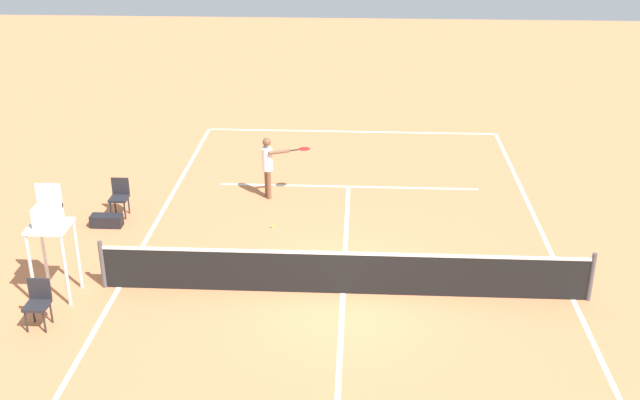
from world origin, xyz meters
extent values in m
plane|color=#D37A4C|center=(0.00, 0.00, 0.00)|extent=(60.00, 60.00, 0.00)
cube|color=white|center=(0.00, -10.40, 0.00)|extent=(9.41, 0.10, 0.01)
cube|color=white|center=(-4.71, 0.00, 0.00)|extent=(0.10, 20.80, 0.01)
cube|color=white|center=(4.71, 0.00, 0.00)|extent=(0.10, 20.80, 0.01)
cube|color=white|center=(0.00, -5.72, 0.00)|extent=(7.06, 0.10, 0.01)
cube|color=white|center=(0.00, 0.00, 0.00)|extent=(0.10, 11.44, 0.01)
cylinder|color=#4C4C51|center=(-5.01, 0.00, 0.54)|extent=(0.10, 0.10, 1.07)
cylinder|color=#4C4C51|center=(5.01, 0.00, 0.54)|extent=(0.10, 0.10, 1.07)
cube|color=black|center=(0.00, 0.00, 0.46)|extent=(10.01, 0.03, 0.91)
cube|color=white|center=(0.00, 0.00, 0.93)|extent=(10.01, 0.04, 0.06)
cylinder|color=brown|center=(2.15, -4.98, 0.39)|extent=(0.12, 0.12, 0.77)
cylinder|color=brown|center=(2.08, -4.79, 0.39)|extent=(0.12, 0.12, 0.77)
cylinder|color=white|center=(2.11, -4.89, 1.08)|extent=(0.28, 0.28, 0.61)
sphere|color=brown|center=(2.11, -4.89, 1.55)|extent=(0.22, 0.22, 0.22)
cylinder|color=brown|center=(2.19, -5.06, 1.11)|extent=(0.09, 0.09, 0.54)
cylinder|color=brown|center=(1.80, -4.82, 1.31)|extent=(0.53, 0.29, 0.09)
cylinder|color=black|center=(1.43, -4.97, 1.31)|extent=(0.25, 0.13, 0.04)
ellipsoid|color=red|center=(1.16, -5.08, 1.31)|extent=(0.40, 0.38, 0.04)
sphere|color=#CCE033|center=(1.81, -3.04, 0.03)|extent=(0.07, 0.07, 0.07)
cylinder|color=silver|center=(5.48, 0.75, 0.78)|extent=(0.07, 0.07, 1.55)
cylinder|color=silver|center=(6.18, 0.75, 0.78)|extent=(0.07, 0.07, 1.55)
cylinder|color=silver|center=(5.48, 0.05, 0.78)|extent=(0.07, 0.07, 1.55)
cylinder|color=silver|center=(6.18, 0.05, 0.78)|extent=(0.07, 0.07, 1.55)
cube|color=silver|center=(5.83, 0.40, 1.58)|extent=(0.80, 0.80, 0.06)
cube|color=silver|center=(5.83, 0.40, 1.81)|extent=(0.50, 0.44, 0.40)
cube|color=silver|center=(5.83, 0.20, 2.16)|extent=(0.50, 0.06, 0.50)
cylinder|color=#262626|center=(5.61, 1.77, 0.23)|extent=(0.04, 0.04, 0.45)
cylinder|color=#262626|center=(5.96, 1.77, 0.23)|extent=(0.04, 0.04, 0.45)
cylinder|color=#262626|center=(5.61, 1.41, 0.23)|extent=(0.04, 0.04, 0.45)
cylinder|color=#262626|center=(5.96, 1.41, 0.23)|extent=(0.04, 0.04, 0.45)
cube|color=#232328|center=(5.78, 1.59, 0.48)|extent=(0.44, 0.44, 0.06)
cube|color=#232328|center=(5.78, 1.37, 0.73)|extent=(0.44, 0.04, 0.44)
cylinder|color=#262626|center=(5.51, -3.33, 0.23)|extent=(0.04, 0.04, 0.45)
cylinder|color=#262626|center=(5.86, -3.33, 0.23)|extent=(0.04, 0.04, 0.45)
cylinder|color=#262626|center=(5.51, -3.68, 0.23)|extent=(0.04, 0.04, 0.45)
cylinder|color=#262626|center=(5.86, -3.68, 0.23)|extent=(0.04, 0.04, 0.45)
cube|color=#232328|center=(5.69, -3.50, 0.48)|extent=(0.44, 0.44, 0.06)
cube|color=#232328|center=(5.69, -3.72, 0.73)|extent=(0.44, 0.04, 0.44)
cube|color=black|center=(5.85, -2.90, 0.15)|extent=(0.76, 0.32, 0.30)
camera|label=1|loc=(-0.27, 14.11, 8.32)|focal=44.07mm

